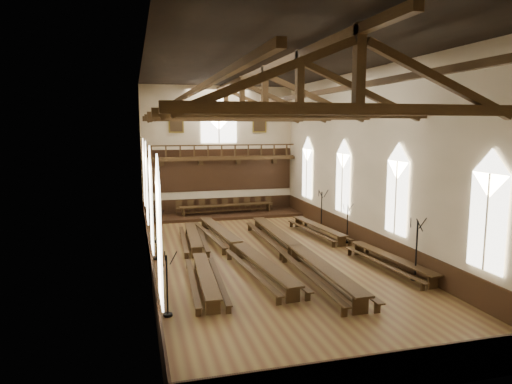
# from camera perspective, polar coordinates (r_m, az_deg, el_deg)

# --- Properties ---
(ground) EXTENTS (26.00, 26.00, 0.00)m
(ground) POSITION_cam_1_polar(r_m,az_deg,el_deg) (24.53, 1.07, -8.09)
(ground) COLOR brown
(ground) RESTS_ON ground
(room_walls) EXTENTS (26.00, 26.00, 26.00)m
(room_walls) POSITION_cam_1_polar(r_m,az_deg,el_deg) (23.54, 1.11, 7.17)
(room_walls) COLOR beige
(room_walls) RESTS_ON ground
(wainscot_band) EXTENTS (12.00, 26.00, 1.20)m
(wainscot_band) POSITION_cam_1_polar(r_m,az_deg,el_deg) (24.36, 1.07, -6.74)
(wainscot_band) COLOR #331E0F
(wainscot_band) RESTS_ON ground
(side_windows) EXTENTS (11.85, 19.80, 4.50)m
(side_windows) POSITION_cam_1_polar(r_m,az_deg,el_deg) (23.75, 1.09, 0.60)
(side_windows) COLOR white
(side_windows) RESTS_ON room_walls
(end_window) EXTENTS (2.80, 0.12, 3.80)m
(end_window) POSITION_cam_1_polar(r_m,az_deg,el_deg) (36.10, -4.67, 8.73)
(end_window) COLOR white
(end_window) RESTS_ON room_walls
(minstrels_gallery) EXTENTS (11.80, 1.24, 3.70)m
(minstrels_gallery) POSITION_cam_1_polar(r_m,az_deg,el_deg) (35.99, -4.54, 3.45)
(minstrels_gallery) COLOR #3D2A13
(minstrels_gallery) RESTS_ON room_walls
(portraits) EXTENTS (7.75, 0.09, 1.45)m
(portraits) POSITION_cam_1_polar(r_m,az_deg,el_deg) (36.10, -4.67, 8.54)
(portraits) COLOR brown
(portraits) RESTS_ON room_walls
(roof_trusses) EXTENTS (11.70, 25.70, 2.80)m
(roof_trusses) POSITION_cam_1_polar(r_m,az_deg,el_deg) (23.57, 1.12, 11.45)
(roof_trusses) COLOR #3D2A13
(roof_trusses) RESTS_ON room_walls
(refectory_row_a) EXTENTS (1.72, 13.79, 0.68)m
(refectory_row_a) POSITION_cam_1_polar(r_m,az_deg,el_deg) (23.51, -7.17, -7.63)
(refectory_row_a) COLOR #3D2A13
(refectory_row_a) RESTS_ON ground
(refectory_row_b) EXTENTS (2.19, 14.58, 0.76)m
(refectory_row_b) POSITION_cam_1_polar(r_m,az_deg,el_deg) (24.48, -2.33, -6.79)
(refectory_row_b) COLOR #3D2A13
(refectory_row_b) RESTS_ON ground
(refectory_row_c) EXTENTS (1.70, 14.97, 0.81)m
(refectory_row_c) POSITION_cam_1_polar(r_m,az_deg,el_deg) (23.84, 4.97, -7.13)
(refectory_row_c) COLOR #3D2A13
(refectory_row_c) RESTS_ON ground
(refectory_row_d) EXTENTS (1.94, 13.74, 0.67)m
(refectory_row_d) POSITION_cam_1_polar(r_m,az_deg,el_deg) (26.13, 11.62, -6.13)
(refectory_row_d) COLOR #3D2A13
(refectory_row_d) RESTS_ON ground
(dais) EXTENTS (11.40, 3.19, 0.21)m
(dais) POSITION_cam_1_polar(r_m,az_deg,el_deg) (35.34, -3.66, -2.85)
(dais) COLOR #331E0F
(dais) RESTS_ON ground
(high_table) EXTENTS (7.33, 1.24, 0.68)m
(high_table) POSITION_cam_1_polar(r_m,az_deg,el_deg) (35.22, -3.67, -1.76)
(high_table) COLOR #3D2A13
(high_table) RESTS_ON dais
(high_chairs) EXTENTS (7.70, 0.50, 1.05)m
(high_chairs) POSITION_cam_1_polar(r_m,az_deg,el_deg) (35.92, -3.90, -1.57)
(high_chairs) COLOR #3D2A13
(high_chairs) RESTS_ON dais
(candelabrum_left_near) EXTENTS (0.74, 0.69, 2.44)m
(candelabrum_left_near) POSITION_cam_1_polar(r_m,az_deg,el_deg) (17.33, -11.02, -12.73)
(candelabrum_left_near) COLOR black
(candelabrum_left_near) RESTS_ON ground
(candelabrum_left_mid) EXTENTS (0.78, 0.78, 2.63)m
(candelabrum_left_mid) POSITION_cam_1_polar(r_m,az_deg,el_deg) (24.42, -12.31, -6.42)
(candelabrum_left_mid) COLOR black
(candelabrum_left_mid) RESTS_ON ground
(candelabrum_left_far) EXTENTS (0.79, 0.75, 2.61)m
(candelabrum_left_far) POSITION_cam_1_polar(r_m,az_deg,el_deg) (27.94, -12.68, -4.58)
(candelabrum_left_far) COLOR black
(candelabrum_left_far) RESTS_ON ground
(candelabrum_right_near) EXTENTS (0.82, 0.87, 2.87)m
(candelabrum_right_near) POSITION_cam_1_polar(r_m,az_deg,el_deg) (21.95, 19.35, -8.17)
(candelabrum_right_near) COLOR black
(candelabrum_right_near) RESTS_ON ground
(candelabrum_right_mid) EXTENTS (0.70, 0.70, 2.37)m
(candelabrum_right_mid) POSITION_cam_1_polar(r_m,az_deg,el_deg) (27.68, 11.33, -4.82)
(candelabrum_right_mid) COLOR black
(candelabrum_right_mid) RESTS_ON ground
(candelabrum_right_far) EXTENTS (0.76, 0.82, 2.68)m
(candelabrum_right_far) POSITION_cam_1_polar(r_m,az_deg,el_deg) (31.09, 8.17, -3.13)
(candelabrum_right_far) COLOR black
(candelabrum_right_far) RESTS_ON ground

